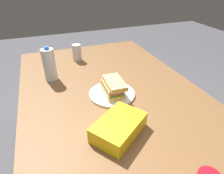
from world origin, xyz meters
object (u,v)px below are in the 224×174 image
at_px(chip_bag, 119,127).
at_px(soda_can_silver, 77,53).
at_px(water_bottle_tall, 49,65).
at_px(dining_table, 119,114).
at_px(paper_plate, 112,94).
at_px(sandwich, 113,87).

distance_m(chip_bag, soda_can_silver, 0.83).
height_order(water_bottle_tall, soda_can_silver, water_bottle_tall).
distance_m(dining_table, water_bottle_tall, 0.52).
bearing_deg(dining_table, chip_bag, -22.35).
distance_m(paper_plate, water_bottle_tall, 0.43).
distance_m(chip_bag, water_bottle_tall, 0.63).
xyz_separation_m(paper_plate, soda_can_silver, (-0.54, -0.08, 0.06)).
distance_m(paper_plate, chip_bag, 0.30).
bearing_deg(paper_plate, chip_bag, -14.87).
xyz_separation_m(dining_table, soda_can_silver, (-0.62, -0.09, 0.14)).
bearing_deg(dining_table, paper_plate, -172.78).
bearing_deg(soda_can_silver, dining_table, 8.39).
bearing_deg(chip_bag, paper_plate, -140.23).
bearing_deg(dining_table, soda_can_silver, -171.61).
bearing_deg(paper_plate, water_bottle_tall, -135.26).
xyz_separation_m(paper_plate, chip_bag, (0.29, -0.08, 0.03)).
bearing_deg(water_bottle_tall, sandwich, 44.55).
bearing_deg(soda_can_silver, sandwich, 8.67).
height_order(sandwich, soda_can_silver, soda_can_silver).
height_order(sandwich, chip_bag, sandwich).
height_order(dining_table, sandwich, sandwich).
bearing_deg(sandwich, dining_table, 6.26).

